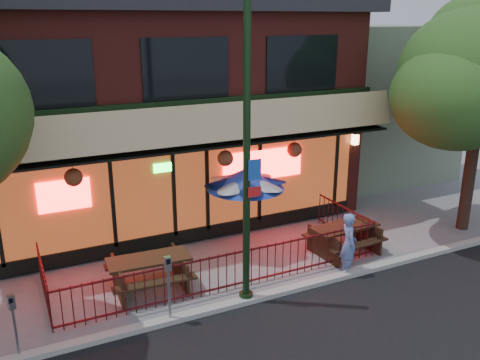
# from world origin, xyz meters

# --- Properties ---
(ground) EXTENTS (80.00, 80.00, 0.00)m
(ground) POSITION_xyz_m (0.00, 0.00, 0.00)
(ground) COLOR gray
(ground) RESTS_ON ground
(curb) EXTENTS (80.00, 0.25, 0.12)m
(curb) POSITION_xyz_m (0.00, -0.50, 0.06)
(curb) COLOR #999993
(curb) RESTS_ON ground
(restaurant_building) EXTENTS (12.96, 9.49, 8.05)m
(restaurant_building) POSITION_xyz_m (0.00, 7.11, 4.13)
(restaurant_building) COLOR maroon
(restaurant_building) RESTS_ON ground
(neighbor_building) EXTENTS (6.00, 7.00, 6.00)m
(neighbor_building) POSITION_xyz_m (9.00, 7.70, 3.00)
(neighbor_building) COLOR slate
(neighbor_building) RESTS_ON ground
(patio_fence) EXTENTS (8.44, 2.62, 1.00)m
(patio_fence) POSITION_xyz_m (0.00, 0.50, 0.63)
(patio_fence) COLOR #420E11
(patio_fence) RESTS_ON ground
(street_light) EXTENTS (0.43, 0.32, 7.00)m
(street_light) POSITION_xyz_m (0.00, -0.40, 3.15)
(street_light) COLOR black
(street_light) RESTS_ON ground
(picnic_table_left) EXTENTS (2.03, 1.61, 0.83)m
(picnic_table_left) POSITION_xyz_m (-1.86, 1.07, 0.55)
(picnic_table_left) COLOR #362313
(picnic_table_left) RESTS_ON ground
(picnic_table_right) EXTENTS (2.00, 1.59, 0.81)m
(picnic_table_right) POSITION_xyz_m (3.60, 0.70, 0.53)
(picnic_table_right) COLOR #311C11
(picnic_table_right) RESTS_ON ground
(patio_umbrella) EXTENTS (2.14, 2.14, 2.45)m
(patio_umbrella) POSITION_xyz_m (1.24, 2.14, 2.09)
(patio_umbrella) COLOR gray
(patio_umbrella) RESTS_ON ground
(pedestrian) EXTENTS (0.56, 0.69, 1.65)m
(pedestrian) POSITION_xyz_m (2.91, -0.35, 0.83)
(pedestrian) COLOR #5B77B6
(pedestrian) RESTS_ON ground
(parking_meter_near) EXTENTS (0.14, 0.12, 1.56)m
(parking_meter_near) POSITION_xyz_m (-1.87, -0.48, 1.05)
(parking_meter_near) COLOR gray
(parking_meter_near) RESTS_ON ground
(parking_meter_far) EXTENTS (0.15, 0.14, 1.37)m
(parking_meter_far) POSITION_xyz_m (-4.88, -0.40, 0.93)
(parking_meter_far) COLOR gray
(parking_meter_far) RESTS_ON ground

